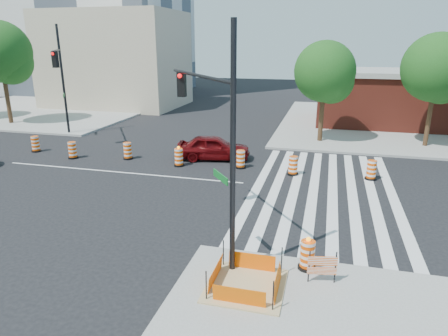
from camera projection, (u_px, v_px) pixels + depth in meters
The scene contains 23 objects.
ground at pixel (119, 172), 21.96m from camera, with size 120.00×120.00×0.00m, color black.
sidewalk_ne at pixel (413, 125), 34.17m from camera, with size 22.00×22.00×0.15m, color gray.
sidewalk_nw at pixel (51, 108), 42.90m from camera, with size 22.00×22.00×0.15m, color gray.
crosswalk_east at pixel (323, 190), 19.30m from camera, with size 6.75×13.50×0.01m.
lane_centerline at pixel (119, 172), 21.96m from camera, with size 14.00×0.12×0.01m, color silver.
excavation_pit at pixel (246, 284), 11.41m from camera, with size 2.20×2.20×0.90m.
brick_storefront at pixel (417, 98), 33.49m from camera, with size 16.50×8.50×4.60m.
beige_midrise at pixel (116, 60), 43.65m from camera, with size 14.00×10.00×10.00m, color tan.
red_coupe at pixel (214, 147), 24.16m from camera, with size 1.75×4.36×1.49m, color #530709.
signal_pole_se at pixel (213, 122), 12.30m from camera, with size 3.47×4.44×7.29m.
signal_pole_nw at pixel (60, 71), 28.05m from camera, with size 3.38×5.12×7.95m.
pit_drum at pixel (307, 256), 12.20m from camera, with size 0.55×0.55×1.08m.
barricade at pixel (322, 266), 11.48m from camera, with size 0.83×0.21×0.99m.
tree_north_b at pixel (1, 55), 33.06m from camera, with size 5.07×5.07×8.62m.
tree_north_c at pixel (325, 75), 27.07m from camera, with size 4.12×4.12×7.00m.
tree_north_d at pixel (437, 72), 25.59m from camera, with size 4.40×4.40×7.48m.
median_drum_1 at pixel (36, 144), 25.95m from camera, with size 0.60×0.60×1.02m.
median_drum_2 at pixel (73, 151), 24.46m from camera, with size 0.60×0.60×1.02m.
median_drum_3 at pixel (128, 151), 24.31m from camera, with size 0.60×0.60×1.02m.
median_drum_4 at pixel (179, 158), 22.93m from camera, with size 0.60×0.60×1.18m.
median_drum_5 at pixel (241, 160), 22.57m from camera, with size 0.60×0.60×1.02m.
median_drum_6 at pixel (293, 166), 21.39m from camera, with size 0.60×0.60×1.02m.
median_drum_7 at pixel (371, 171), 20.65m from camera, with size 0.60×0.60×1.02m.
Camera 1 is at (10.91, -18.71, 6.84)m, focal length 32.00 mm.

